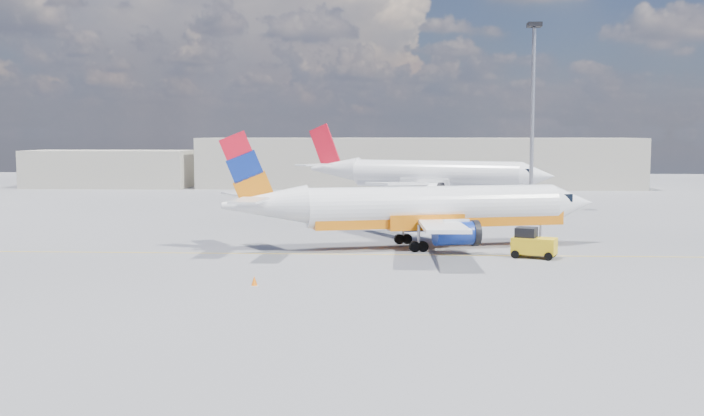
{
  "coord_description": "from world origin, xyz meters",
  "views": [
    {
      "loc": [
        1.13,
        -52.86,
        8.67
      ],
      "look_at": [
        -1.76,
        1.58,
        3.5
      ],
      "focal_mm": 40.0,
      "sensor_mm": 36.0,
      "label": 1
    }
  ],
  "objects_px": {
    "main_jet": "(421,209)",
    "gse_tug": "(533,244)",
    "traffic_cone": "(254,281)",
    "second_jet": "(429,175)"
  },
  "relations": [
    {
      "from": "second_jet",
      "to": "gse_tug",
      "type": "xyz_separation_m",
      "value": [
        5.28,
        -45.88,
        -2.36
      ]
    },
    {
      "from": "main_jet",
      "to": "gse_tug",
      "type": "xyz_separation_m",
      "value": [
        7.64,
        -4.58,
        -1.99
      ]
    },
    {
      "from": "second_jet",
      "to": "traffic_cone",
      "type": "height_order",
      "value": "second_jet"
    },
    {
      "from": "second_jet",
      "to": "traffic_cone",
      "type": "xyz_separation_m",
      "value": [
        -12.41,
        -57.11,
        -3.07
      ]
    },
    {
      "from": "main_jet",
      "to": "second_jet",
      "type": "relative_size",
      "value": 0.9
    },
    {
      "from": "second_jet",
      "to": "gse_tug",
      "type": "distance_m",
      "value": 46.24
    },
    {
      "from": "main_jet",
      "to": "second_jet",
      "type": "distance_m",
      "value": 41.36
    },
    {
      "from": "gse_tug",
      "to": "traffic_cone",
      "type": "relative_size",
      "value": 5.69
    },
    {
      "from": "main_jet",
      "to": "traffic_cone",
      "type": "relative_size",
      "value": 50.36
    },
    {
      "from": "main_jet",
      "to": "gse_tug",
      "type": "bearing_deg",
      "value": -45.94
    }
  ]
}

